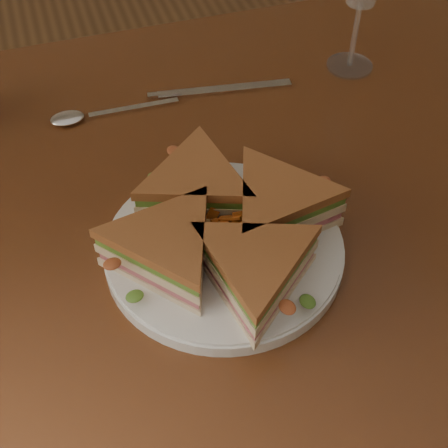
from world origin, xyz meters
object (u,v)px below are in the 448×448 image
Objects in this scene: table at (177,245)px; sandwich_wedges at (224,227)px; knife at (215,91)px; spoon at (84,116)px; plate at (224,249)px.

sandwich_wedges is (0.03, -0.11, 0.14)m from table.
knife reaches higher than table.
spoon reaches higher than table.
table is 6.52× the size of spoon.
table is 0.19m from sandwich_wedges.
table is at bearing -112.74° from knife.
knife is (0.11, 0.19, 0.10)m from table.
spoon is at bearing 110.85° from sandwich_wedges.
sandwich_wedges is at bearing -67.92° from spoon.
sandwich_wedges reaches higher than table.
table is 3.80× the size of sandwich_wedges.
plate reaches higher than spoon.
table is at bearing -64.87° from spoon.
sandwich_wedges is at bearing -96.98° from knife.
spoon is 0.20m from knife.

